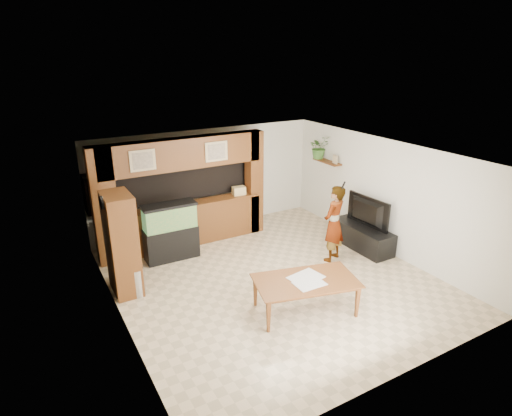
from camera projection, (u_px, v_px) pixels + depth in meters
floor at (273, 280)px, 8.78m from camera, size 6.50×6.50×0.00m
ceiling at (275, 156)px, 7.87m from camera, size 6.50×6.50×0.00m
wall_back at (207, 180)px, 10.97m from camera, size 6.00×0.00×6.00m
wall_left at (117, 256)px, 6.93m from camera, size 0.00×6.50×6.50m
wall_right at (385, 196)px, 9.72m from camera, size 0.00×6.50×6.50m
partition at (180, 191)px, 10.02m from camera, size 4.20×0.99×2.60m
wall_clock at (102, 202)px, 7.55m from camera, size 0.05×0.25×0.25m
wall_shelf at (327, 162)px, 11.10m from camera, size 0.25×0.90×0.04m
pantry_cabinet at (122, 244)px, 8.04m from camera, size 0.50×0.81×1.99m
trash_can at (137, 282)px, 8.14m from camera, size 0.31×0.31×0.56m
aquarium at (171, 232)px, 9.46m from camera, size 1.18×0.44×1.30m
tv_stand at (362, 237)px, 10.13m from camera, size 0.59×1.61×0.54m
television at (364, 212)px, 9.91m from camera, size 0.22×1.23×0.71m
photo_frame at (335, 160)px, 10.80m from camera, size 0.03×0.16×0.21m
potted_plant at (319, 147)px, 11.23m from camera, size 0.58×0.51×0.61m
person at (334, 224)px, 9.33m from camera, size 0.74×0.63×1.73m
microphone at (343, 185)px, 8.90m from camera, size 0.04×0.11×0.18m
dining_table at (306, 297)px, 7.58m from camera, size 1.99×1.42×0.63m
newspaper_a at (309, 283)px, 7.39m from camera, size 0.53×0.39×0.01m
newspaper_b at (306, 277)px, 7.59m from camera, size 0.65×0.52×0.01m
counter_box at (239, 191)px, 10.61m from camera, size 0.33×0.24×0.21m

